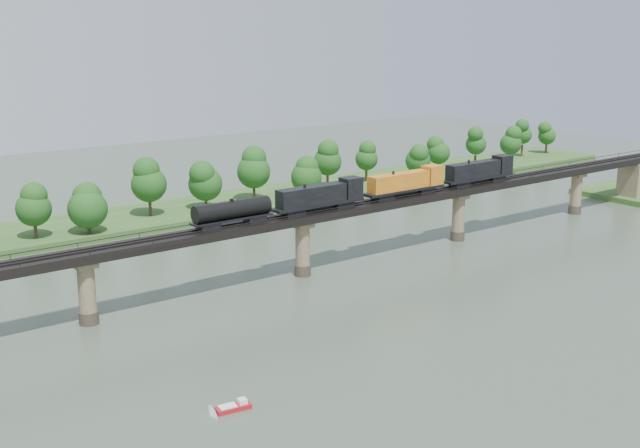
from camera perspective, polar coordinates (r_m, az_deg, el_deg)
ground at (r=123.80m, az=6.93°, el=-7.06°), size 400.00×400.00×0.00m
far_bank at (r=191.19m, az=-10.87°, el=0.70°), size 300.00×24.00×1.60m
bridge at (r=143.99m, az=-1.25°, el=-1.60°), size 236.00×30.00×11.50m
bridge_superstructure at (r=142.39m, az=-1.26°, el=0.86°), size 220.00×4.90×0.75m
far_treeline at (r=182.14m, az=-12.69°, el=2.52°), size 289.06×17.54×13.60m
freight_train at (r=152.61m, az=4.15°, el=2.59°), size 76.79×2.99×5.29m
motorboat at (r=97.86m, az=-6.17°, el=-12.80°), size 4.45×2.14×1.20m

